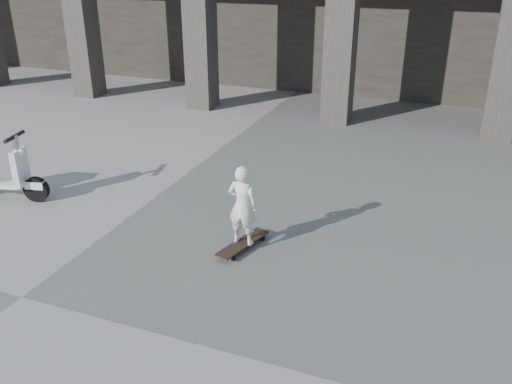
% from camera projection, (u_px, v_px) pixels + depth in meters
% --- Properties ---
extents(ground, '(90.00, 90.00, 0.00)m').
position_uv_depth(ground, '(22.00, 297.00, 6.47)').
color(ground, '#50504D').
rests_on(ground, ground).
extents(longboard, '(0.47, 0.98, 0.10)m').
position_uv_depth(longboard, '(243.00, 244.00, 7.50)').
color(longboard, black).
rests_on(longboard, ground).
extents(child, '(0.42, 0.28, 1.13)m').
position_uv_depth(child, '(243.00, 205.00, 7.26)').
color(child, beige).
rests_on(child, longboard).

